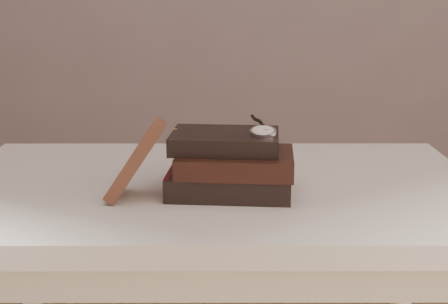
{
  "coord_description": "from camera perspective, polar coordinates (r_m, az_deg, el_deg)",
  "views": [
    {
      "loc": [
        0.01,
        -0.78,
        1.11
      ],
      "look_at": [
        0.02,
        0.29,
        0.82
      ],
      "focal_mm": 50.23,
      "sensor_mm": 36.0,
      "label": 1
    }
  ],
  "objects": [
    {
      "name": "book_stack",
      "position": [
        1.12,
        0.58,
        -1.2
      ],
      "size": [
        0.23,
        0.17,
        0.11
      ],
      "color": "black",
      "rests_on": "table"
    },
    {
      "name": "table",
      "position": [
        1.22,
        -0.78,
        -6.88
      ],
      "size": [
        1.0,
        0.6,
        0.75
      ],
      "color": "silver",
      "rests_on": "ground"
    },
    {
      "name": "journal",
      "position": [
        1.09,
        -8.02,
        -0.74
      ],
      "size": [
        0.11,
        0.1,
        0.14
      ],
      "primitive_type": "cube",
      "rotation": [
        0.0,
        0.59,
        -0.04
      ],
      "color": "#3F2218",
      "rests_on": "table"
    },
    {
      "name": "eyeglasses",
      "position": [
        1.19,
        -2.92,
        0.38
      ],
      "size": [
        0.1,
        0.11,
        0.04
      ],
      "color": "silver",
      "rests_on": "book_stack"
    },
    {
      "name": "pocket_watch",
      "position": [
        1.09,
        3.52,
        1.93
      ],
      "size": [
        0.05,
        0.15,
        0.02
      ],
      "color": "silver",
      "rests_on": "book_stack"
    }
  ]
}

